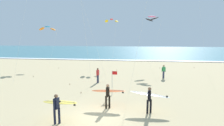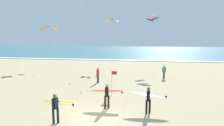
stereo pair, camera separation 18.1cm
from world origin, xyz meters
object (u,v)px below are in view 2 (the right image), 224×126
surfer_trailing (148,96)px  kite_arc_cobalt_outer (49,28)px  lifeguard_flag (112,80)px  bystander_red_top (98,75)px  bystander_green_top (164,72)px  surfer_third (57,104)px  kite_arc_rose_high (153,18)px  kite_arc_scarlet_mid (112,21)px  surfer_lead (107,93)px

surfer_trailing → kite_arc_cobalt_outer: bearing=132.9°
kite_arc_cobalt_outer → lifeguard_flag: size_ratio=3.14×
surfer_trailing → bystander_red_top: bearing=125.1°
kite_arc_cobalt_outer → bystander_green_top: (17.44, -6.07, -5.43)m
kite_arc_cobalt_outer → bystander_green_top: kite_arc_cobalt_outer is taller
surfer_trailing → surfer_third: size_ratio=1.18×
surfer_trailing → kite_arc_rose_high: bearing=86.0°
surfer_third → bystander_red_top: (0.20, 9.23, -0.24)m
lifeguard_flag → surfer_third: bearing=-114.2°
kite_arc_scarlet_mid → kite_arc_rose_high: kite_arc_rose_high is taller
bystander_red_top → surfer_trailing: bearing=-54.9°
surfer_trailing → surfer_third: same height
bystander_green_top → lifeguard_flag: (-5.05, -7.20, 0.45)m
surfer_lead → kite_arc_scarlet_mid: kite_arc_scarlet_mid is taller
lifeguard_flag → kite_arc_scarlet_mid: bearing=98.6°
surfer_lead → bystander_green_top: bearing=63.1°
kite_arc_rose_high → surfer_lead: bearing=-103.3°
kite_arc_scarlet_mid → bystander_green_top: kite_arc_scarlet_mid is taller
surfer_lead → kite_arc_cobalt_outer: bearing=128.0°
surfer_lead → surfer_trailing: same height
surfer_lead → surfer_third: 3.53m
bystander_green_top → kite_arc_scarlet_mid: bearing=130.7°
kite_arc_cobalt_outer → bystander_green_top: bearing=-19.2°
bystander_green_top → bystander_red_top: (-7.20, -3.22, 0.00)m
surfer_trailing → bystander_green_top: 10.51m
surfer_trailing → lifeguard_flag: size_ratio=1.24×
kite_arc_cobalt_outer → bystander_red_top: size_ratio=4.15×
lifeguard_flag → surfer_lead: bearing=-88.9°
surfer_lead → lifeguard_flag: bearing=91.1°
surfer_trailing → kite_arc_cobalt_outer: size_ratio=0.40×
surfer_lead → lifeguard_flag: (-0.05, 2.66, 0.22)m
surfer_lead → kite_arc_rose_high: 18.19m
surfer_lead → bystander_red_top: size_ratio=1.51×
kite_arc_scarlet_mid → lifeguard_flag: size_ratio=3.75×
kite_arc_rose_high → surfer_trailing: bearing=-94.0°
surfer_lead → kite_arc_cobalt_outer: 20.87m
bystander_red_top → kite_arc_scarlet_mid: bearing=91.2°
kite_arc_rose_high → lifeguard_flag: bearing=-106.0°
surfer_lead → lifeguard_flag: 2.67m
kite_arc_scarlet_mid → kite_arc_rose_high: 6.69m
kite_arc_rose_high → bystander_green_top: (1.08, -6.65, -6.80)m
kite_arc_cobalt_outer → kite_arc_rose_high: bearing=2.0°
surfer_lead → surfer_third: bearing=-132.9°
bystander_green_top → bystander_red_top: size_ratio=1.00×
surfer_third → bystander_green_top: 14.48m
surfer_third → kite_arc_rose_high: bearing=71.7°
surfer_lead → kite_arc_rose_high: bearing=76.7°
surfer_lead → lifeguard_flag: size_ratio=1.14×
kite_arc_cobalt_outer → bystander_green_top: size_ratio=4.15×
kite_arc_rose_high → bystander_green_top: bearing=-80.7°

